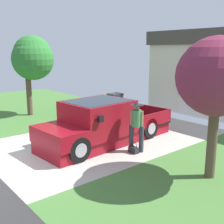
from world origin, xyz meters
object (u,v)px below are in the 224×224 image
at_px(pickup_truck, 100,124).
at_px(person_with_hat, 137,125).
at_px(neighbor_tree, 216,77).
at_px(wheeled_trash_bin, 115,102).
at_px(handbag, 134,149).
at_px(front_yard_tree, 33,58).

height_order(pickup_truck, person_with_hat, person_with_hat).
xyz_separation_m(person_with_hat, neighbor_tree, (2.68, 0.08, 1.78)).
bearing_deg(neighbor_tree, person_with_hat, -178.22).
bearing_deg(wheeled_trash_bin, neighbor_tree, -23.08).
distance_m(person_with_hat, handbag, 0.83).
bearing_deg(person_with_hat, handbag, 74.48).
bearing_deg(pickup_truck, neighbor_tree, -176.49).
bearing_deg(neighbor_tree, handbag, -174.59).
xyz_separation_m(handbag, front_yard_tree, (-7.39, -0.02, 2.85)).
distance_m(handbag, neighbor_tree, 3.70).
bearing_deg(handbag, person_with_hat, 106.13).
relative_size(person_with_hat, neighbor_tree, 0.46).
relative_size(pickup_truck, handbag, 13.69).
bearing_deg(front_yard_tree, wheeled_trash_bin, 57.73).
bearing_deg(front_yard_tree, person_with_hat, 1.49).
relative_size(person_with_hat, front_yard_tree, 0.42).
relative_size(person_with_hat, wheeled_trash_bin, 1.65).
bearing_deg(front_yard_tree, neighbor_tree, 1.56).
distance_m(pickup_truck, front_yard_tree, 6.37).
relative_size(front_yard_tree, neighbor_tree, 1.10).
height_order(front_yard_tree, neighbor_tree, front_yard_tree).
distance_m(front_yard_tree, wheeled_trash_bin, 4.87).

